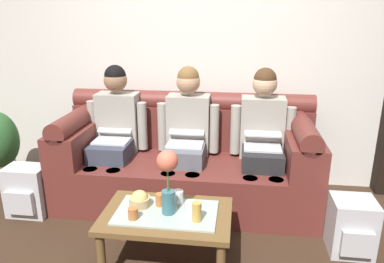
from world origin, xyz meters
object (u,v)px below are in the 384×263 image
snack_bowl (140,200)px  cup_near_right (191,208)px  coffee_table (167,220)px  backpack_right (352,227)px  couch (187,161)px  cup_far_center (197,212)px  person_left (115,129)px  person_right (263,135)px  backpack_left (28,191)px  cup_near_left (178,197)px  cup_far_right (160,200)px  cup_far_left (133,213)px  flower_vase (168,174)px  person_middle (187,131)px

snack_bowl → cup_near_right: size_ratio=1.75×
coffee_table → backpack_right: size_ratio=2.10×
couch → cup_far_center: bearing=-78.3°
cup_near_right → person_left: bearing=131.1°
snack_bowl → cup_far_center: bearing=-18.9°
person_right → backpack_left: 2.07m
person_left → cup_near_left: size_ratio=12.49×
cup_near_left → cup_far_right: bearing=-161.1°
couch → cup_far_left: size_ratio=29.84×
couch → cup_near_left: 0.84m
cup_far_center → cup_far_left: bearing=-175.9°
cup_far_center → backpack_right: cup_far_center is taller
flower_vase → backpack_right: flower_vase is taller
cup_far_left → person_middle: bearing=79.7°
cup_near_left → backpack_right: (1.22, 0.18, -0.25)m
snack_bowl → cup_far_left: size_ratio=1.92×
flower_vase → cup_far_right: 0.27m
cup_far_left → backpack_left: size_ratio=0.17×
person_middle → cup_near_left: size_ratio=12.49×
person_right → cup_far_right: bearing=-129.6°
cup_far_right → backpack_left: (-1.25, 0.41, -0.23)m
cup_far_center → cup_far_right: cup_far_center is taller
person_right → cup_near_left: person_right is taller
person_right → cup_near_right: (-0.50, -0.95, -0.22)m
coffee_table → backpack_right: (1.28, 0.30, -0.14)m
coffee_table → cup_near_right: 0.19m
person_right → couch: bearing=179.7°
person_middle → cup_far_center: person_middle is taller
cup_near_right → snack_bowl: bearing=171.4°
cup_near_right → cup_far_center: bearing=-60.5°
person_middle → cup_near_left: 0.86m
backpack_right → flower_vase: bearing=-166.1°
cup_near_right → coffee_table: bearing=-179.5°
flower_vase → cup_far_right: (-0.08, 0.09, -0.24)m
cup_near_left → cup_far_center: bearing=-53.0°
cup_far_center → couch: bearing=101.7°
snack_bowl → backpack_left: size_ratio=0.33×
couch → snack_bowl: (-0.20, -0.90, 0.07)m
couch → cup_near_right: (0.17, -0.95, 0.07)m
cup_near_left → backpack_right: 1.26m
flower_vase → backpack_left: 1.49m
backpack_right → person_middle: bearing=153.3°
snack_bowl → cup_near_left: snack_bowl is taller
person_middle → cup_near_right: person_middle is taller
coffee_table → cup_near_left: 0.17m
cup_far_right → cup_near_left: bearing=18.9°
person_right → backpack_left: bearing=-166.9°
person_left → coffee_table: size_ratio=1.42×
person_right → coffee_table: size_ratio=1.42×
couch → cup_near_right: couch is taller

